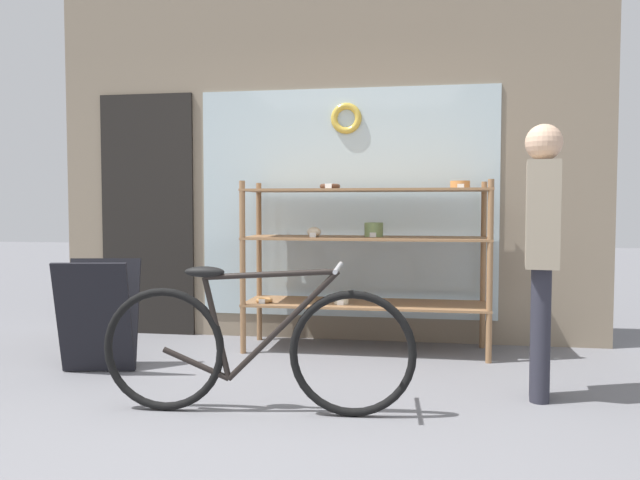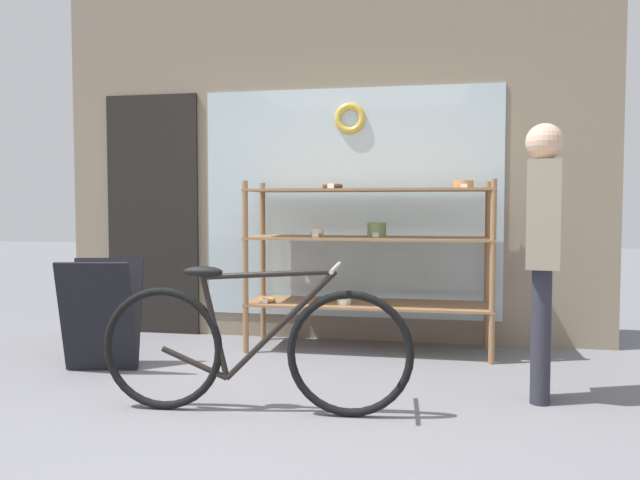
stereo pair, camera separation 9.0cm
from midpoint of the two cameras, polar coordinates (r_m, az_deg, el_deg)
The scene contains 6 objects.
ground_plane at distance 3.13m, azimuth -6.55°, elevation -18.04°, with size 30.00×30.00×0.00m, color slate.
storefront_facade at distance 5.34m, azimuth 0.72°, elevation 11.63°, with size 4.64×0.13×3.98m.
display_case at distance 4.83m, azimuth 4.96°, elevation -0.57°, with size 1.87×0.53×1.32m.
bicycle at distance 3.44m, azimuth -5.36°, elevation -9.68°, with size 1.72×0.46×0.81m.
sandwich_board at distance 4.53m, azimuth -18.82°, elevation -6.49°, with size 0.55×0.46×0.75m.
pedestrian at distance 3.79m, azimuth 20.33°, elevation 0.01°, with size 0.22×0.34×1.60m.
Camera 2 is at (0.91, -2.78, 1.13)m, focal length 35.00 mm.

